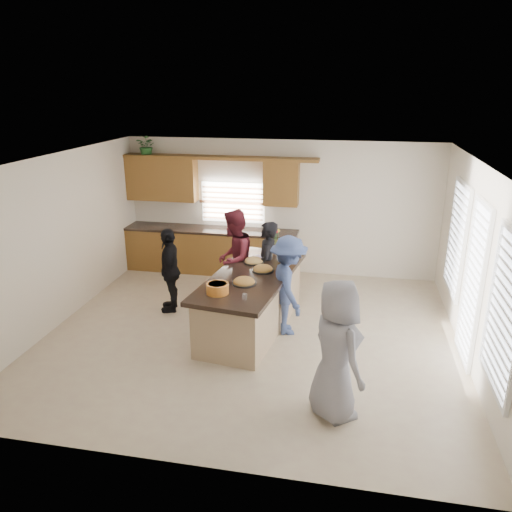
% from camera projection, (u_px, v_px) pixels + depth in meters
% --- Properties ---
extents(floor, '(6.50, 6.50, 0.00)m').
position_uv_depth(floor, '(251.00, 334.00, 8.09)').
color(floor, beige).
rests_on(floor, ground).
extents(room_shell, '(6.52, 6.02, 2.81)m').
position_uv_depth(room_shell, '(251.00, 221.00, 7.47)').
color(room_shell, silver).
rests_on(room_shell, ground).
extents(back_cabinetry, '(4.08, 0.66, 2.46)m').
position_uv_depth(back_cabinetry, '(209.00, 230.00, 10.59)').
color(back_cabinetry, brown).
rests_on(back_cabinetry, ground).
extents(right_wall_glazing, '(0.06, 4.00, 2.25)m').
position_uv_depth(right_wall_glazing, '(475.00, 274.00, 6.94)').
color(right_wall_glazing, white).
rests_on(right_wall_glazing, ground).
extents(island, '(1.51, 2.83, 0.95)m').
position_uv_depth(island, '(251.00, 303.00, 8.16)').
color(island, tan).
rests_on(island, ground).
extents(platter_front, '(0.38, 0.38, 0.15)m').
position_uv_depth(platter_front, '(244.00, 282.00, 7.62)').
color(platter_front, black).
rests_on(platter_front, island).
extents(platter_mid, '(0.36, 0.36, 0.15)m').
position_uv_depth(platter_mid, '(263.00, 269.00, 8.15)').
color(platter_mid, black).
rests_on(platter_mid, island).
extents(platter_back, '(0.35, 0.35, 0.14)m').
position_uv_depth(platter_back, '(254.00, 261.00, 8.52)').
color(platter_back, black).
rests_on(platter_back, island).
extents(salad_bowl, '(0.33, 0.33, 0.15)m').
position_uv_depth(salad_bowl, '(217.00, 288.00, 7.25)').
color(salad_bowl, orange).
rests_on(salad_bowl, island).
extents(clear_cup, '(0.07, 0.07, 0.09)m').
position_uv_depth(clear_cup, '(245.00, 297.00, 7.06)').
color(clear_cup, white).
rests_on(clear_cup, island).
extents(plate_stack, '(0.20, 0.20, 0.05)m').
position_uv_depth(plate_stack, '(259.00, 258.00, 8.71)').
color(plate_stack, '#CD9AE0').
rests_on(plate_stack, island).
extents(flower_vase, '(0.14, 0.14, 0.42)m').
position_uv_depth(flower_vase, '(276.00, 240.00, 9.04)').
color(flower_vase, silver).
rests_on(flower_vase, island).
extents(potted_plant, '(0.51, 0.48, 0.46)m').
position_uv_depth(potted_plant, '(147.00, 146.00, 10.35)').
color(potted_plant, '#286529').
rests_on(potted_plant, back_cabinetry).
extents(woman_left_back, '(0.44, 0.62, 1.62)m').
position_uv_depth(woman_left_back, '(267.00, 267.00, 8.76)').
color(woman_left_back, black).
rests_on(woman_left_back, ground).
extents(woman_left_mid, '(0.75, 0.93, 1.79)m').
position_uv_depth(woman_left_mid, '(234.00, 259.00, 8.86)').
color(woman_left_mid, maroon).
rests_on(woman_left_mid, ground).
extents(woman_left_front, '(0.58, 0.95, 1.51)m').
position_uv_depth(woman_left_front, '(170.00, 270.00, 8.76)').
color(woman_left_front, black).
rests_on(woman_left_front, ground).
extents(woman_right_back, '(0.93, 1.19, 1.62)m').
position_uv_depth(woman_right_back, '(288.00, 285.00, 7.93)').
color(woman_right_back, '#3B4D80').
rests_on(woman_right_back, ground).
extents(woman_right_front, '(0.95, 1.03, 1.76)m').
position_uv_depth(woman_right_front, '(336.00, 351.00, 5.85)').
color(woman_right_front, gray).
rests_on(woman_right_front, ground).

